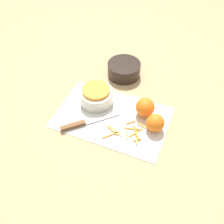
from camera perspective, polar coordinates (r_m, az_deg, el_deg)
The scene contains 8 objects.
ground_plane at distance 1.13m, azimuth 0.00°, elevation -1.23°, with size 4.00×4.00×0.00m, color tan.
cutting_board at distance 1.12m, azimuth 0.00°, elevation -1.13°, with size 0.47×0.30×0.01m.
bowl_speckled at distance 1.16m, azimuth -3.44°, elevation 3.67°, with size 0.15×0.15×0.07m.
bowl_dark at distance 1.31m, azimuth 2.62°, elevation 9.26°, with size 0.16×0.16×0.07m.
knife at distance 1.10m, azimuth -6.98°, elevation -2.54°, with size 0.20×0.20×0.02m.
orange_left at distance 1.11m, azimuth 7.22°, elevation 1.02°, with size 0.08×0.08×0.08m.
orange_right at distance 1.07m, azimuth 9.40°, elevation -2.34°, with size 0.07×0.07×0.07m.
peel_pile at distance 1.07m, azimuth 3.55°, elevation -4.27°, with size 0.17×0.14×0.01m.
Camera 1 is at (0.28, -0.68, 0.85)m, focal length 42.00 mm.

